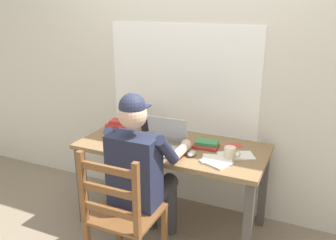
{
  "coord_description": "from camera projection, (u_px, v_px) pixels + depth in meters",
  "views": [
    {
      "loc": [
        1.04,
        -2.38,
        1.8
      ],
      "look_at": [
        -0.01,
        -0.05,
        0.94
      ],
      "focal_mm": 37.71,
      "sensor_mm": 36.0,
      "label": 1
    }
  ],
  "objects": [
    {
      "name": "ground_plane",
      "position": [
        172.0,
        223.0,
        3.03
      ],
      "size": [
        8.0,
        8.0,
        0.0
      ],
      "primitive_type": "plane",
      "color": "gray"
    },
    {
      "name": "back_wall",
      "position": [
        192.0,
        65.0,
        2.98
      ],
      "size": [
        6.0,
        0.08,
        2.6
      ],
      "color": "silver",
      "rests_on": "ground"
    },
    {
      "name": "desk",
      "position": [
        172.0,
        156.0,
        2.83
      ],
      "size": [
        1.48,
        0.69,
        0.72
      ],
      "color": "olive",
      "rests_on": "ground"
    },
    {
      "name": "seated_person",
      "position": [
        142.0,
        168.0,
        2.47
      ],
      "size": [
        0.5,
        0.6,
        1.26
      ],
      "color": "#232842",
      "rests_on": "ground"
    },
    {
      "name": "wooden_chair",
      "position": [
        122.0,
        217.0,
        2.3
      ],
      "size": [
        0.42,
        0.42,
        0.95
      ],
      "color": "brown",
      "rests_on": "ground"
    },
    {
      "name": "laptop",
      "position": [
        163.0,
        142.0,
        2.71
      ],
      "size": [
        0.33,
        0.28,
        0.23
      ],
      "color": "#ADAFB2",
      "rests_on": "desk"
    },
    {
      "name": "computer_mouse",
      "position": [
        192.0,
        154.0,
        2.59
      ],
      "size": [
        0.06,
        0.1,
        0.03
      ],
      "primitive_type": "ellipsoid",
      "color": "#ADAFB2",
      "rests_on": "desk"
    },
    {
      "name": "coffee_mug_white",
      "position": [
        230.0,
        153.0,
        2.53
      ],
      "size": [
        0.12,
        0.08,
        0.09
      ],
      "color": "beige",
      "rests_on": "desk"
    },
    {
      "name": "coffee_mug_dark",
      "position": [
        146.0,
        125.0,
        3.1
      ],
      "size": [
        0.11,
        0.08,
        0.1
      ],
      "color": "black",
      "rests_on": "desk"
    },
    {
      "name": "coffee_mug_spare",
      "position": [
        119.0,
        139.0,
        2.79
      ],
      "size": [
        0.12,
        0.08,
        0.1
      ],
      "color": "black",
      "rests_on": "desk"
    },
    {
      "name": "book_stack_main",
      "position": [
        119.0,
        126.0,
        3.06
      ],
      "size": [
        0.22,
        0.17,
        0.11
      ],
      "color": "gray",
      "rests_on": "desk"
    },
    {
      "name": "book_stack_side",
      "position": [
        206.0,
        145.0,
        2.74
      ],
      "size": [
        0.2,
        0.14,
        0.05
      ],
      "color": "#BC332D",
      "rests_on": "desk"
    },
    {
      "name": "paper_pile_near_laptop",
      "position": [
        236.0,
        156.0,
        2.59
      ],
      "size": [
        0.3,
        0.26,
        0.01
      ],
      "primitive_type": "cube",
      "rotation": [
        0.0,
        0.0,
        0.49
      ],
      "color": "silver",
      "rests_on": "desk"
    },
    {
      "name": "paper_pile_back_corner",
      "position": [
        217.0,
        160.0,
        2.51
      ],
      "size": [
        0.24,
        0.2,
        0.02
      ],
      "primitive_type": "cube",
      "rotation": [
        0.0,
        0.0,
        0.25
      ],
      "color": "silver",
      "rests_on": "desk"
    },
    {
      "name": "paper_pile_side",
      "position": [
        216.0,
        162.0,
        2.48
      ],
      "size": [
        0.24,
        0.22,
        0.01
      ],
      "primitive_type": "cube",
      "rotation": [
        0.0,
        0.0,
        -0.4
      ],
      "color": "silver",
      "rests_on": "desk"
    },
    {
      "name": "landscape_photo_print",
      "position": [
        233.0,
        145.0,
        2.79
      ],
      "size": [
        0.15,
        0.13,
        0.0
      ],
      "primitive_type": "cube",
      "rotation": [
        0.0,
        0.0,
        0.35
      ],
      "color": "#C63D33",
      "rests_on": "desk"
    }
  ]
}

